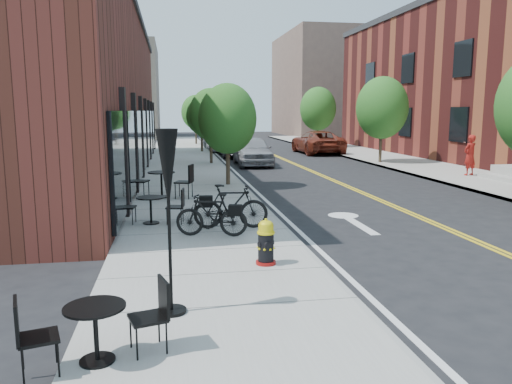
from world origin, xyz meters
TOP-DOWN VIEW (x-y plane):
  - ground at (0.00, 0.00)m, footprint 120.00×120.00m
  - sidewalk_near at (-2.00, 10.00)m, footprint 4.00×70.00m
  - sidewalk_far at (10.00, 10.00)m, footprint 4.00×70.00m
  - building_near at (-6.50, 14.00)m, footprint 5.00×28.00m
  - bg_building_left at (-8.00, 48.00)m, footprint 8.00×14.00m
  - bg_building_right at (16.00, 50.00)m, footprint 10.00×16.00m
  - tree_near_a at (-0.60, 9.00)m, footprint 2.20×2.20m
  - tree_near_b at (-0.60, 17.00)m, footprint 2.30×2.30m
  - tree_near_c at (-0.60, 25.00)m, footprint 2.10×2.10m
  - tree_near_d at (-0.60, 33.00)m, footprint 2.40×2.40m
  - tree_far_b at (8.60, 16.00)m, footprint 2.80×2.80m
  - tree_far_c at (8.60, 28.00)m, footprint 2.80×2.80m
  - fire_hydrant at (-1.06, -1.13)m, footprint 0.49×0.49m
  - bicycle_left at (-1.87, 1.10)m, footprint 1.68×0.84m
  - bicycle_right at (-1.35, 1.77)m, footprint 1.82×0.67m
  - bistro_set_a at (-3.60, -4.36)m, footprint 1.62×0.84m
  - bistro_set_b at (-3.26, 2.63)m, footprint 1.66×0.80m
  - bistro_set_c at (-3.05, 6.47)m, footprint 2.06×1.12m
  - patio_umbrella at (-2.77, -3.10)m, footprint 0.41×0.41m
  - parked_car_a at (1.60, 16.67)m, footprint 1.94×4.63m
  - parked_car_b at (1.28, 21.97)m, footprint 1.76×5.00m
  - parked_car_c at (0.80, 26.83)m, footprint 2.33×4.96m
  - parked_car_far at (7.17, 23.29)m, footprint 2.63×5.62m
  - pedestrian at (10.07, 9.93)m, footprint 0.74×0.60m

SIDE VIEW (x-z plane):
  - ground at x=0.00m, z-range 0.00..0.00m
  - sidewalk_near at x=-2.00m, z-range 0.00..0.12m
  - sidewalk_far at x=10.00m, z-range 0.00..0.12m
  - fire_hydrant at x=-1.06m, z-range 0.10..0.95m
  - bistro_set_a at x=-3.60m, z-range 0.12..0.97m
  - bistro_set_b at x=-3.26m, z-range 0.12..1.00m
  - bicycle_left at x=-1.87m, z-range 0.12..1.09m
  - bicycle_right at x=-1.35m, z-range 0.12..1.19m
  - bistro_set_c at x=-3.05m, z-range 0.12..1.21m
  - parked_car_c at x=0.80m, z-range 0.00..1.40m
  - parked_car_far at x=7.17m, z-range 0.00..1.55m
  - parked_car_a at x=1.60m, z-range 0.00..1.56m
  - parked_car_b at x=1.28m, z-range 0.00..1.64m
  - pedestrian at x=10.07m, z-range 0.12..1.88m
  - patio_umbrella at x=-2.77m, z-range 0.67..3.22m
  - tree_near_c at x=-0.60m, z-range 0.69..4.37m
  - tree_near_a at x=-0.60m, z-range 0.70..4.51m
  - tree_near_b at x=-0.60m, z-range 0.72..4.70m
  - tree_near_d at x=-0.60m, z-range 0.73..4.85m
  - tree_far_b at x=8.60m, z-range 0.75..5.37m
  - tree_far_c at x=8.60m, z-range 0.75..5.37m
  - building_near at x=-6.50m, z-range 0.00..7.00m
  - bg_building_left at x=-8.00m, z-range 0.00..10.00m
  - bg_building_right at x=16.00m, z-range 0.00..12.00m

